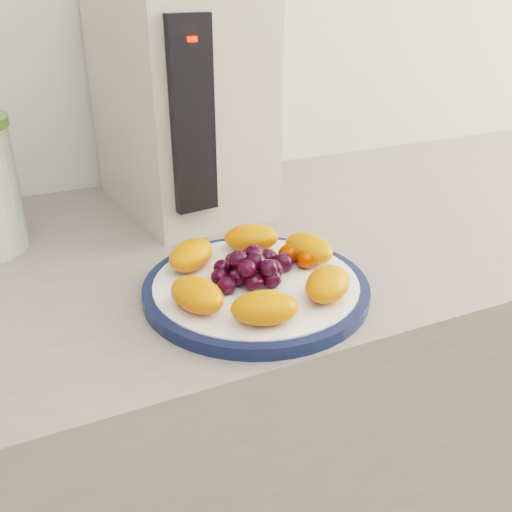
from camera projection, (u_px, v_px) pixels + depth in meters
name	position (u px, v px, depth m)	size (l,w,h in m)	color
counter	(168.00, 490.00, 0.97)	(3.50, 0.60, 0.90)	gray
cabinet_face	(169.00, 503.00, 0.98)	(3.48, 0.58, 0.84)	brown
plate_rim	(256.00, 288.00, 0.67)	(0.26, 0.26, 0.01)	#0F1A3E
plate_face	(256.00, 288.00, 0.67)	(0.24, 0.24, 0.02)	white
appliance_body	(180.00, 100.00, 0.86)	(0.19, 0.27, 0.34)	beige
appliance_panel	(192.00, 118.00, 0.73)	(0.06, 0.02, 0.25)	black
appliance_led	(192.00, 39.00, 0.68)	(0.01, 0.01, 0.01)	#FF0C05
fruit_plate	(258.00, 268.00, 0.66)	(0.23, 0.23, 0.04)	#FF5E11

